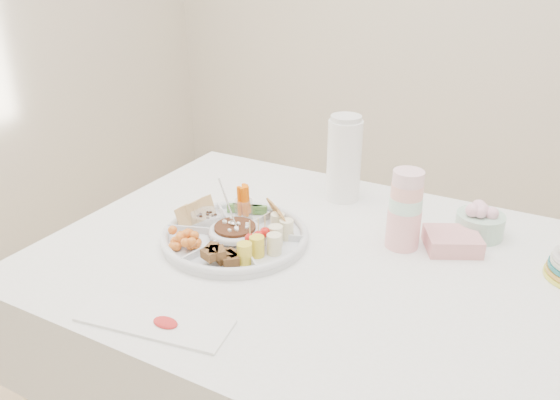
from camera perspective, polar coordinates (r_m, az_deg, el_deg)
The scene contains 14 objects.
dining_table at distance 1.59m, azimuth 6.26°, elevation -18.27°, with size 1.52×1.02×0.76m, color white.
party_tray at distance 1.44m, azimuth -4.71°, elevation -3.53°, with size 0.38×0.38×0.04m, color silver.
bean_dip at distance 1.44m, azimuth -4.72°, elevation -3.26°, with size 0.11×0.11×0.04m, color black.
tortillas at distance 1.47m, azimuth 0.16°, elevation -1.97°, with size 0.10×0.10×0.06m, color tan, non-canonical shape.
carrot_cucumber at distance 1.54m, azimuth -3.57°, elevation 0.11°, with size 0.10×0.10×0.09m, color #FD6701, non-canonical shape.
pita_raisins at distance 1.52m, azimuth -8.26°, elevation -1.29°, with size 0.12×0.12×0.07m, color #E3B365, non-canonical shape.
cherries at distance 1.41m, azimuth -9.82°, elevation -3.87°, with size 0.11×0.11×0.04m, color orange, non-canonical shape.
granola_chunks at distance 1.33m, azimuth -6.10°, elevation -5.64°, with size 0.10×0.10×0.04m, color #412D17, non-canonical shape.
banana_tomato at distance 1.35m, azimuth -0.78°, elevation -3.86°, with size 0.12×0.12×0.10m, color #FFF06D, non-canonical shape.
cup_stack at distance 1.41m, azimuth 12.99°, elevation -0.44°, with size 0.09×0.09×0.24m, color beige.
thermos at distance 1.65m, azimuth 6.72°, elevation 4.45°, with size 0.10×0.10×0.27m, color white.
flower_bowl at distance 1.55m, azimuth 20.21°, elevation -1.94°, with size 0.13×0.13×0.09m, color silver.
napkin_stack at distance 1.47m, azimuth 17.56°, elevation -4.11°, with size 0.13×0.12×0.04m, color pink.
placemat at distance 1.19m, azimuth -13.00°, elevation -12.18°, with size 0.33×0.11×0.01m, color white.
Camera 1 is at (0.40, -1.09, 1.46)m, focal length 35.00 mm.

